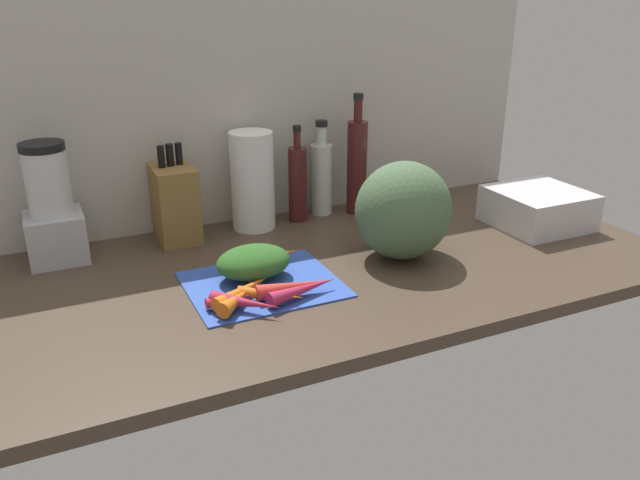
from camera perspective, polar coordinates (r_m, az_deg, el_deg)
ground_plane at (r=149.80cm, az=-0.57°, el=-2.73°), size 170.00×80.00×3.00cm
wall_back at (r=174.81cm, az=-5.95°, el=11.57°), size 170.00×3.00×60.00cm
cutting_board at (r=139.47cm, az=-5.16°, el=-3.91°), size 32.31×27.66×0.80cm
carrot_0 at (r=128.50cm, az=-7.50°, el=-5.32°), size 10.21×9.57×3.43cm
carrot_1 at (r=131.87cm, az=-1.51°, el=-4.43°), size 17.03×6.83×3.23cm
carrot_2 at (r=127.26cm, az=-6.70°, el=-5.61°), size 13.12×12.09×3.24cm
carrot_3 at (r=130.43cm, az=-4.43°, el=-4.93°), size 12.75×10.24×2.74cm
carrot_4 at (r=144.40cm, az=-6.16°, el=-2.29°), size 9.90×8.37×2.52cm
carrot_5 at (r=132.83cm, az=-6.72°, el=-4.41°), size 16.70×11.70×3.10cm
carrot_6 at (r=143.29cm, az=-5.01°, el=-2.31°), size 11.66×10.36×3.10cm
carrot_7 at (r=147.50cm, az=-4.90°, el=-1.50°), size 17.90×4.15×3.49cm
carrot_8 at (r=130.37cm, az=-7.45°, el=-5.19°), size 12.88×2.69×2.26cm
carrot_9 at (r=132.99cm, az=-2.14°, el=-4.17°), size 17.51×4.30×3.38cm
carrot_greens_pile at (r=140.60cm, az=-5.99°, el=-1.97°), size 16.59×12.76×7.02cm
winter_squash at (r=150.76cm, az=7.49°, el=2.64°), size 23.19×21.63×23.36cm
knife_block at (r=164.92cm, az=-12.86°, el=3.27°), size 9.94×14.02×24.64cm
blender_appliance at (r=159.91cm, az=-22.88°, el=2.38°), size 12.99×12.99×28.39cm
paper_towel_roll at (r=169.05cm, az=-6.08°, el=5.30°), size 11.43×11.43×26.04cm
bottle_0 at (r=174.34cm, az=-2.02°, el=5.16°), size 5.11×5.11×26.53cm
bottle_1 at (r=179.83cm, az=0.14°, el=5.76°), size 6.00×6.00×26.69cm
bottle_2 at (r=180.25cm, az=3.32°, el=6.74°), size 5.68×5.68×33.82cm
dish_rack at (r=181.87cm, az=18.93°, el=2.73°), size 23.16×22.74×9.85cm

